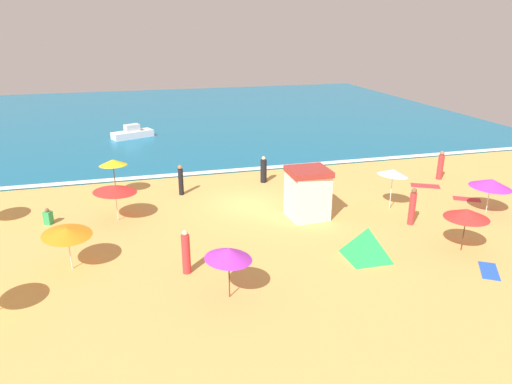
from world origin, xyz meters
The scene contains 22 objects.
ground_plane centered at (0.00, 0.00, 0.00)m, with size 60.00×60.00×0.00m, color #E0A856.
ocean_water centered at (0.00, 28.00, 0.05)m, with size 60.00×44.00×0.10m, color #146B93.
wave_breaker_foam centered at (0.00, 6.30, 0.10)m, with size 57.00×0.70×0.01m, color white.
lifeguard_cabana centered at (2.61, -2.60, 1.36)m, with size 2.07×1.97×2.67m.
beach_umbrella_0 centered at (-2.95, -9.08, 1.80)m, with size 2.22×2.20×2.09m.
beach_umbrella_1 centered at (-8.87, -5.27, 1.70)m, with size 2.82×2.82×1.96m.
beach_umbrella_3 centered at (12.25, -4.55, 1.68)m, with size 2.86×2.84×1.97m.
beach_umbrella_5 centered at (7.98, -8.05, 1.80)m, with size 2.63×2.62×2.02m.
beach_umbrella_6 centered at (-7.20, 3.51, 2.03)m, with size 1.88×1.89×2.24m.
beach_umbrella_7 centered at (-7.06, -0.44, 1.74)m, with size 2.29×2.27×1.98m.
beach_umbrella_9 centered at (7.47, -2.68, 2.10)m, with size 1.93×1.91×2.37m.
beach_tent centered at (3.48, -7.56, 0.72)m, with size 2.52×2.52×1.43m.
beachgoer_0 centered at (7.40, -4.86, 0.94)m, with size 0.35×0.35×1.95m.
beachgoer_1 centered at (-3.41, 2.59, 0.92)m, with size 0.30×0.30×1.86m.
beachgoer_2 centered at (-4.27, -6.85, 0.91)m, with size 0.47×0.47×1.92m.
beachgoer_3 centered at (1.98, 3.56, 0.80)m, with size 0.55×0.55×1.73m.
beachgoer_4 centered at (-10.48, -0.03, 0.37)m, with size 0.49×0.49×0.87m.
beachgoer_5 centered at (13.35, 1.17, 0.90)m, with size 0.51×0.51×1.91m.
beach_towel_0 centered at (11.66, 0.17, 0.01)m, with size 1.94×1.56×0.01m.
beach_towel_1 centered at (12.61, -2.54, 0.01)m, with size 1.66×1.41×0.01m.
beach_towel_2 centered at (7.87, -9.98, 0.01)m, with size 1.42×1.68×0.01m.
small_boat_0 centered at (-5.95, 18.21, 0.50)m, with size 3.79×2.57×1.19m.
Camera 1 is at (-5.93, -23.99, 9.68)m, focal length 32.79 mm.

